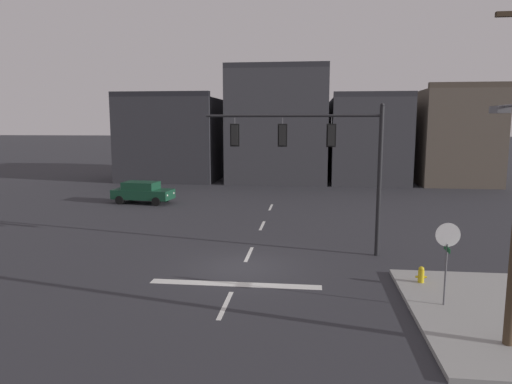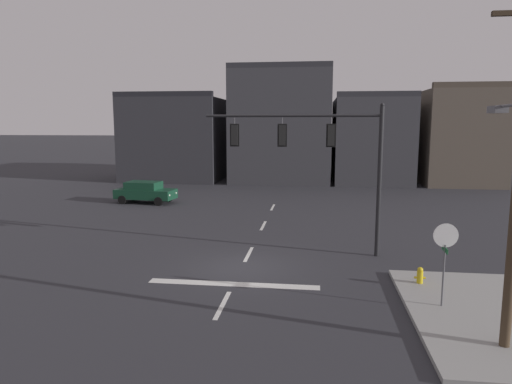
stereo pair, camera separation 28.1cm
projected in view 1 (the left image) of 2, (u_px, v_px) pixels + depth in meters
name	position (u px, v px, depth m)	size (l,w,h in m)	color
ground_plane	(243.00, 268.00, 19.13)	(400.00, 400.00, 0.00)	#2B2B30
sidewalk_near_corner	(495.00, 315.00, 14.24)	(5.00, 8.00, 0.15)	gray
stop_bar_paint	(235.00, 284.00, 17.16)	(6.40, 0.50, 0.01)	silver
lane_centreline	(249.00, 254.00, 21.09)	(0.16, 26.40, 0.01)	silver
signal_mast_near_side	(322.00, 150.00, 20.52)	(7.84, 0.36, 6.79)	black
stop_sign	(447.00, 244.00, 14.56)	(0.76, 0.64, 2.83)	#56565B
car_lot_nearside	(142.00, 192.00, 34.44)	(4.60, 2.32, 1.61)	#143D28
fire_hydrant	(421.00, 278.00, 16.91)	(0.40, 0.30, 0.75)	gold
building_row	(309.00, 134.00, 48.64)	(37.00, 13.25, 11.49)	#2D2D33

